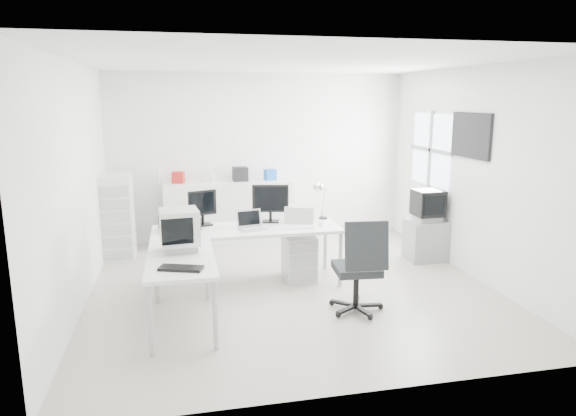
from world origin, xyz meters
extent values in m
cube|color=silver|center=(0.00, 0.00, 0.00)|extent=(5.00, 5.00, 0.01)
cube|color=white|center=(0.00, 0.00, 2.80)|extent=(5.00, 5.00, 0.01)
cube|color=white|center=(0.00, 2.50, 1.40)|extent=(5.00, 0.02, 2.80)
cube|color=white|center=(-2.50, 0.00, 1.40)|extent=(0.02, 5.00, 2.80)
cube|color=white|center=(2.50, 0.00, 1.40)|extent=(0.02, 5.00, 2.80)
cube|color=white|center=(0.18, 0.31, 0.30)|extent=(0.40, 0.50, 0.60)
cube|color=black|center=(-1.37, 0.36, 0.83)|extent=(0.53, 0.46, 0.16)
cube|color=white|center=(0.13, 0.11, 0.76)|extent=(0.39, 0.15, 0.02)
sphere|color=white|center=(0.43, 0.16, 0.78)|extent=(0.07, 0.07, 0.07)
cube|color=#A1A1A1|center=(0.23, 0.48, 0.86)|extent=(0.47, 0.44, 0.22)
cube|color=black|center=(-1.37, -1.24, 0.76)|extent=(0.46, 0.30, 0.03)
cube|color=gray|center=(2.22, 0.70, 0.30)|extent=(0.55, 0.45, 0.61)
cube|color=white|center=(-0.57, 2.24, 0.52)|extent=(2.10, 0.52, 1.05)
cube|color=#A41B17|center=(-1.37, 2.24, 1.14)|extent=(0.22, 0.20, 0.18)
cube|color=white|center=(-0.87, 2.24, 1.12)|extent=(0.18, 0.17, 0.14)
cube|color=black|center=(-0.37, 2.24, 1.16)|extent=(0.25, 0.23, 0.23)
cube|color=#194DAF|center=(0.13, 2.24, 1.14)|extent=(0.21, 0.19, 0.18)
cylinder|color=white|center=(-1.67, 2.28, 1.16)|extent=(0.07, 0.07, 0.22)
cube|color=white|center=(-2.28, 1.79, 0.64)|extent=(0.45, 0.53, 1.28)
camera|label=1|loc=(-1.36, -6.11, 2.37)|focal=32.00mm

